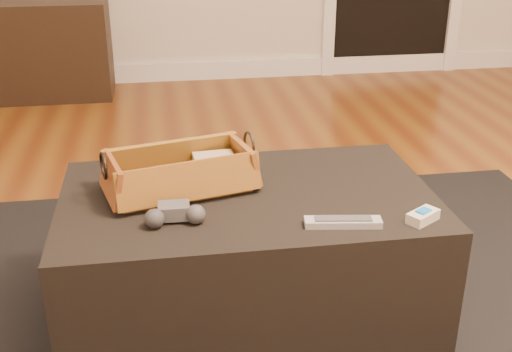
{
  "coord_description": "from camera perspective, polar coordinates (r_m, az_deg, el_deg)",
  "views": [
    {
      "loc": [
        -0.32,
        -1.57,
        1.17
      ],
      "look_at": [
        -0.08,
        -0.04,
        0.49
      ],
      "focal_mm": 45.0,
      "sensor_mm": 36.0,
      "label": 1
    }
  ],
  "objects": [
    {
      "name": "tv_remote",
      "position": [
        1.73,
        -7.2,
        -0.81
      ],
      "size": [
        0.22,
        0.12,
        0.02
      ],
      "primitive_type": "cube",
      "rotation": [
        0.0,
        0.0,
        0.35
      ],
      "color": "black",
      "rests_on": "wicker_basket"
    },
    {
      "name": "silver_remote",
      "position": [
        1.57,
        7.74,
        -4.07
      ],
      "size": [
        0.19,
        0.07,
        0.02
      ],
      "color": "#B7B9C0",
      "rests_on": "ottoman"
    },
    {
      "name": "area_rug",
      "position": [
        1.91,
        -0.47,
        -13.89
      ],
      "size": [
        2.6,
        2.0,
        0.01
      ],
      "primitive_type": "cube",
      "color": "black",
      "rests_on": "floor"
    },
    {
      "name": "floor",
      "position": [
        1.99,
        2.27,
        -12.55
      ],
      "size": [
        5.0,
        5.5,
        0.01
      ],
      "primitive_type": "cube",
      "color": "brown",
      "rests_on": "ground"
    },
    {
      "name": "ottoman",
      "position": [
        1.82,
        -0.72,
        -7.56
      ],
      "size": [
        1.0,
        0.6,
        0.42
      ],
      "primitive_type": "cube",
      "color": "black",
      "rests_on": "area_rug"
    },
    {
      "name": "cream_gadget",
      "position": [
        1.63,
        14.62,
        -3.48
      ],
      "size": [
        0.09,
        0.08,
        0.03
      ],
      "color": "beige",
      "rests_on": "ottoman"
    },
    {
      "name": "game_controller",
      "position": [
        1.58,
        -7.24,
        -3.39
      ],
      "size": [
        0.15,
        0.09,
        0.05
      ],
      "color": "#444448",
      "rests_on": "ottoman"
    },
    {
      "name": "wicker_basket",
      "position": [
        1.74,
        -6.74,
        0.16
      ],
      "size": [
        0.44,
        0.3,
        0.14
      ],
      "color": "brown",
      "rests_on": "ottoman"
    },
    {
      "name": "baseboard",
      "position": [
        4.45,
        -4.52,
        9.32
      ],
      "size": [
        5.0,
        0.04,
        0.12
      ],
      "primitive_type": "cube",
      "color": "white",
      "rests_on": "floor"
    },
    {
      "name": "cloth_bundle",
      "position": [
        1.79,
        -3.76,
        0.96
      ],
      "size": [
        0.12,
        0.08,
        0.06
      ],
      "primitive_type": "cube",
      "rotation": [
        0.0,
        0.0,
        0.07
      ],
      "color": "tan",
      "rests_on": "wicker_basket"
    }
  ]
}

